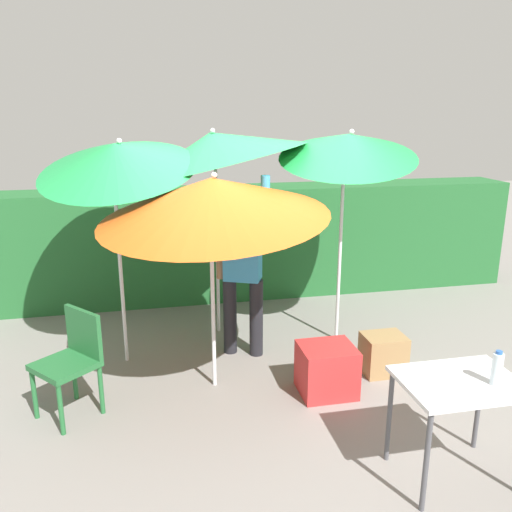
{
  "coord_description": "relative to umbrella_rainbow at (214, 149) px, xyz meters",
  "views": [
    {
      "loc": [
        -1.01,
        -4.53,
        2.49
      ],
      "look_at": [
        0.0,
        0.3,
        1.1
      ],
      "focal_mm": 36.68,
      "sensor_mm": 36.0,
      "label": 1
    }
  ],
  "objects": [
    {
      "name": "folding_table",
      "position": [
        1.26,
        -2.78,
        -1.43
      ],
      "size": [
        0.8,
        0.6,
        0.75
      ],
      "color": "#4C4C51",
      "rests_on": "ground_plane"
    },
    {
      "name": "person_vendor",
      "position": [
        0.19,
        -0.59,
        -1.16
      ],
      "size": [
        0.54,
        0.35,
        1.88
      ],
      "color": "black",
      "rests_on": "ground_plane"
    },
    {
      "name": "umbrella_orange",
      "position": [
        1.3,
        -0.48,
        0.04
      ],
      "size": [
        1.46,
        1.43,
        2.49
      ],
      "color": "silver",
      "rests_on": "ground_plane"
    },
    {
      "name": "crate_cardboard",
      "position": [
        1.45,
        -1.28,
        -1.9
      ],
      "size": [
        0.4,
        0.32,
        0.39
      ],
      "primitive_type": "cube",
      "color": "#9E7A4C",
      "rests_on": "ground_plane"
    },
    {
      "name": "cooler_box",
      "position": [
        0.78,
        -1.53,
        -1.87
      ],
      "size": [
        0.49,
        0.43,
        0.45
      ],
      "primitive_type": "cube",
      "color": "red",
      "rests_on": "ground_plane"
    },
    {
      "name": "umbrella_navy",
      "position": [
        -0.98,
        -0.52,
        -0.03
      ],
      "size": [
        1.55,
        1.5,
        2.48
      ],
      "color": "silver",
      "rests_on": "ground_plane"
    },
    {
      "name": "ground_plane",
      "position": [
        0.3,
        -1.03,
        -2.09
      ],
      "size": [
        24.0,
        24.0,
        0.0
      ],
      "primitive_type": "plane",
      "color": "gray"
    },
    {
      "name": "umbrella_rainbow",
      "position": [
        0.0,
        0.0,
        0.0
      ],
      "size": [
        1.99,
        1.95,
        2.56
      ],
      "color": "silver",
      "rests_on": "ground_plane"
    },
    {
      "name": "umbrella_yellow",
      "position": [
        -0.18,
        -1.2,
        -0.32
      ],
      "size": [
        2.03,
        2.02,
        2.11
      ],
      "color": "silver",
      "rests_on": "ground_plane"
    },
    {
      "name": "chair_plastic",
      "position": [
        -1.4,
        -1.39,
        -1.58
      ],
      "size": [
        0.62,
        0.62,
        0.89
      ],
      "color": "#236633",
      "rests_on": "ground_plane"
    },
    {
      "name": "hedge_row",
      "position": [
        0.3,
        1.25,
        -1.35
      ],
      "size": [
        8.0,
        0.7,
        1.49
      ],
      "primitive_type": "cube",
      "color": "#23602D",
      "rests_on": "ground_plane"
    },
    {
      "name": "bottle_water",
      "position": [
        1.45,
        -2.88,
        -1.23
      ],
      "size": [
        0.07,
        0.07,
        0.24
      ],
      "color": "silver",
      "rests_on": "folding_table"
    }
  ]
}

